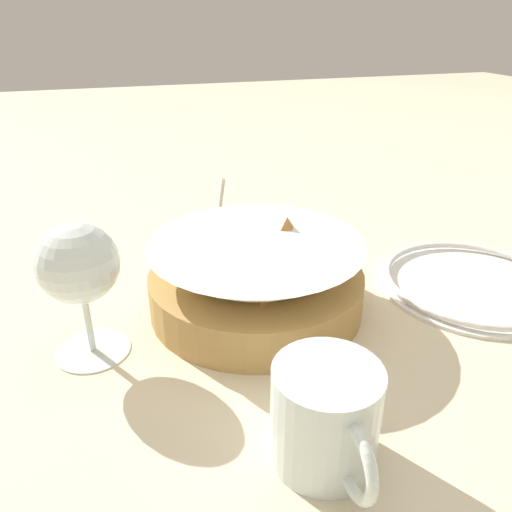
{
  "coord_description": "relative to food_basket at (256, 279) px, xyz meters",
  "views": [
    {
      "loc": [
        0.48,
        -0.14,
        0.33
      ],
      "look_at": [
        -0.01,
        0.02,
        0.07
      ],
      "focal_mm": 35.0,
      "sensor_mm": 36.0,
      "label": 1
    }
  ],
  "objects": [
    {
      "name": "ground_plane",
      "position": [
        0.01,
        -0.02,
        -0.04
      ],
      "size": [
        4.0,
        4.0,
        0.0
      ],
      "primitive_type": "plane",
      "color": "beige"
    },
    {
      "name": "wine_glass",
      "position": [
        0.03,
        -0.19,
        0.06
      ],
      "size": [
        0.08,
        0.08,
        0.14
      ],
      "color": "silver",
      "rests_on": "ground_plane"
    },
    {
      "name": "side_plate",
      "position": [
        0.04,
        0.28,
        -0.03
      ],
      "size": [
        0.23,
        0.23,
        0.01
      ],
      "color": "white",
      "rests_on": "ground_plane"
    },
    {
      "name": "sauce_cup",
      "position": [
        -0.2,
        0.01,
        -0.02
      ],
      "size": [
        0.07,
        0.06,
        0.11
      ],
      "color": "#B7B7BC",
      "rests_on": "ground_plane"
    },
    {
      "name": "beer_mug",
      "position": [
        0.23,
        -0.02,
        0.0
      ],
      "size": [
        0.12,
        0.09,
        0.09
      ],
      "color": "silver",
      "rests_on": "ground_plane"
    },
    {
      "name": "food_basket",
      "position": [
        0.0,
        0.0,
        0.0
      ],
      "size": [
        0.25,
        0.25,
        0.1
      ],
      "color": "#B2894C",
      "rests_on": "ground_plane"
    }
  ]
}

